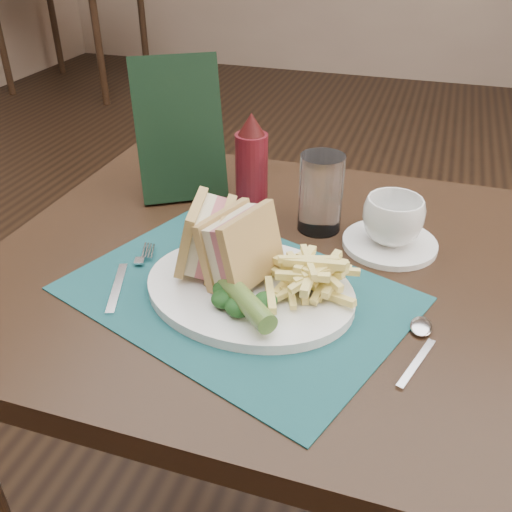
# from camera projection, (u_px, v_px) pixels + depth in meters

# --- Properties ---
(floor) EXTENTS (7.00, 7.00, 0.00)m
(floor) POSITION_uv_depth(u_px,v_px,m) (322.00, 387.00, 1.68)
(floor) COLOR black
(floor) RESTS_ON ground
(wall_back) EXTENTS (6.00, 0.00, 6.00)m
(wall_back) POSITION_uv_depth(u_px,v_px,m) (417.00, 80.00, 4.50)
(wall_back) COLOR tan
(wall_back) RESTS_ON ground
(table_main) EXTENTS (0.90, 0.75, 0.75)m
(table_main) POSITION_uv_depth(u_px,v_px,m) (277.00, 426.00, 1.08)
(table_main) COLOR black
(table_main) RESTS_ON ground
(table_bg_left) EXTENTS (0.90, 0.75, 0.75)m
(table_bg_left) POSITION_uv_depth(u_px,v_px,m) (75.00, 35.00, 4.12)
(table_bg_left) COLOR black
(table_bg_left) RESTS_ON ground
(placemat) EXTENTS (0.54, 0.46, 0.00)m
(placemat) POSITION_uv_depth(u_px,v_px,m) (237.00, 293.00, 0.80)
(placemat) COLOR #17484B
(placemat) RESTS_ON table_main
(plate) EXTENTS (0.33, 0.29, 0.01)m
(plate) POSITION_uv_depth(u_px,v_px,m) (249.00, 290.00, 0.80)
(plate) COLOR white
(plate) RESTS_ON placemat
(sandwich_half_a) EXTENTS (0.10, 0.12, 0.10)m
(sandwich_half_a) POSITION_uv_depth(u_px,v_px,m) (192.00, 235.00, 0.81)
(sandwich_half_a) COLOR tan
(sandwich_half_a) RESTS_ON plate
(sandwich_half_b) EXTENTS (0.11, 0.13, 0.11)m
(sandwich_half_b) POSITION_uv_depth(u_px,v_px,m) (228.00, 241.00, 0.79)
(sandwich_half_b) COLOR tan
(sandwich_half_b) RESTS_ON plate
(kale_garnish) EXTENTS (0.11, 0.08, 0.03)m
(kale_garnish) POSITION_uv_depth(u_px,v_px,m) (245.00, 301.00, 0.74)
(kale_garnish) COLOR #143715
(kale_garnish) RESTS_ON plate
(pickle_spear) EXTENTS (0.11, 0.10, 0.03)m
(pickle_spear) POSITION_uv_depth(u_px,v_px,m) (245.00, 300.00, 0.73)
(pickle_spear) COLOR #486827
(pickle_spear) RESTS_ON plate
(fries_pile) EXTENTS (0.18, 0.20, 0.06)m
(fries_pile) POSITION_uv_depth(u_px,v_px,m) (306.00, 272.00, 0.76)
(fries_pile) COLOR #F7E57B
(fries_pile) RESTS_ON plate
(fork) EXTENTS (0.09, 0.17, 0.01)m
(fork) POSITION_uv_depth(u_px,v_px,m) (127.00, 274.00, 0.83)
(fork) COLOR silver
(fork) RESTS_ON placemat
(spoon) EXTENTS (0.08, 0.15, 0.01)m
(spoon) POSITION_uv_depth(u_px,v_px,m) (418.00, 348.00, 0.70)
(spoon) COLOR silver
(spoon) RESTS_ON table_main
(saucer) EXTENTS (0.19, 0.19, 0.01)m
(saucer) POSITION_uv_depth(u_px,v_px,m) (390.00, 243.00, 0.91)
(saucer) COLOR white
(saucer) RESTS_ON table_main
(coffee_cup) EXTENTS (0.13, 0.13, 0.07)m
(coffee_cup) POSITION_uv_depth(u_px,v_px,m) (393.00, 220.00, 0.89)
(coffee_cup) COLOR white
(coffee_cup) RESTS_ON saucer
(drinking_glass) EXTENTS (0.09, 0.09, 0.13)m
(drinking_glass) POSITION_uv_depth(u_px,v_px,m) (321.00, 193.00, 0.93)
(drinking_glass) COLOR white
(drinking_glass) RESTS_ON table_main
(ketchup_bottle) EXTENTS (0.07, 0.07, 0.19)m
(ketchup_bottle) POSITION_uv_depth(u_px,v_px,m) (252.00, 167.00, 0.95)
(ketchup_bottle) COLOR #510D15
(ketchup_bottle) RESTS_ON table_main
(check_presenter) EXTENTS (0.18, 0.16, 0.25)m
(check_presenter) POSITION_uv_depth(u_px,v_px,m) (179.00, 130.00, 1.01)
(check_presenter) COLOR black
(check_presenter) RESTS_ON table_main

